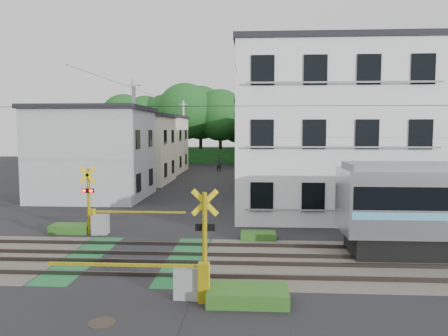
# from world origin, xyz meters

# --- Properties ---
(ground) EXTENTS (120.00, 120.00, 0.00)m
(ground) POSITION_xyz_m (0.00, 0.00, 0.00)
(ground) COLOR black
(track_bed) EXTENTS (120.00, 120.00, 0.14)m
(track_bed) POSITION_xyz_m (0.00, 0.00, 0.04)
(track_bed) COLOR #47423A
(track_bed) RESTS_ON ground
(crossing_signal_near) EXTENTS (4.74, 0.65, 3.09)m
(crossing_signal_near) POSITION_xyz_m (2.59, -3.65, 0.71)
(crossing_signal_near) COLOR yellow
(crossing_signal_near) RESTS_ON ground
(crossing_signal_far) EXTENTS (4.74, 0.65, 3.09)m
(crossing_signal_far) POSITION_xyz_m (-2.59, 3.65, 0.71)
(crossing_signal_far) COLOR yellow
(crossing_signal_far) RESTS_ON ground
(apartment_block) EXTENTS (10.20, 8.36, 9.30)m
(apartment_block) POSITION_xyz_m (8.50, 9.49, 4.66)
(apartment_block) COLOR white
(apartment_block) RESTS_ON ground
(houses_row) EXTENTS (22.07, 31.35, 6.80)m
(houses_row) POSITION_xyz_m (0.25, 25.92, 3.24)
(houses_row) COLOR #A9ABAE
(houses_row) RESTS_ON ground
(tree_hill) EXTENTS (40.00, 13.49, 11.36)m
(tree_hill) POSITION_xyz_m (-0.35, 47.96, 5.74)
(tree_hill) COLOR #1A4E1B
(tree_hill) RESTS_ON ground
(catenary) EXTENTS (60.00, 5.04, 7.00)m
(catenary) POSITION_xyz_m (6.00, 0.03, 3.70)
(catenary) COLOR #2D2D33
(catenary) RESTS_ON ground
(utility_poles) EXTENTS (7.90, 42.00, 8.00)m
(utility_poles) POSITION_xyz_m (-1.05, 23.01, 4.08)
(utility_poles) COLOR #A5A5A0
(utility_poles) RESTS_ON ground
(pedestrian) EXTENTS (0.72, 0.56, 1.74)m
(pedestrian) POSITION_xyz_m (0.67, 33.57, 0.87)
(pedestrian) COLOR black
(pedestrian) RESTS_ON ground
(manhole_cover) EXTENTS (0.67, 0.67, 0.02)m
(manhole_cover) POSITION_xyz_m (0.65, -5.32, 0.01)
(manhole_cover) COLOR #2D261E
(manhole_cover) RESTS_ON ground
(weed_patches) EXTENTS (10.25, 8.80, 0.40)m
(weed_patches) POSITION_xyz_m (1.76, -0.09, 0.18)
(weed_patches) COLOR #2D5E1E
(weed_patches) RESTS_ON ground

